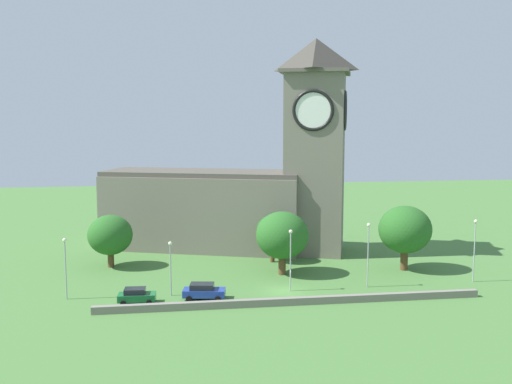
{
  "coord_description": "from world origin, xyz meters",
  "views": [
    {
      "loc": [
        -12.62,
        -64.2,
        19.7
      ],
      "look_at": [
        -1.98,
        9.03,
        10.56
      ],
      "focal_mm": 40.7,
      "sensor_mm": 36.0,
      "label": 1
    }
  ],
  "objects_px": {
    "car_blue": "(204,291)",
    "streetlamp_east_mid": "(368,245)",
    "streetlamp_central": "(291,250)",
    "tree_riverside_west": "(273,230)",
    "streetlamp_east_end": "(475,241)",
    "car_green": "(136,296)",
    "tree_by_tower": "(405,230)",
    "tree_riverside_east": "(110,235)",
    "streetlamp_west_mid": "(170,259)",
    "streetlamp_west_end": "(65,258)",
    "church": "(244,186)",
    "tree_churchyard": "(282,235)"
  },
  "relations": [
    {
      "from": "car_blue",
      "to": "streetlamp_west_end",
      "type": "bearing_deg",
      "value": 172.15
    },
    {
      "from": "car_green",
      "to": "car_blue",
      "type": "height_order",
      "value": "car_blue"
    },
    {
      "from": "streetlamp_east_end",
      "to": "tree_riverside_west",
      "type": "bearing_deg",
      "value": 149.31
    },
    {
      "from": "streetlamp_west_end",
      "to": "church",
      "type": "bearing_deg",
      "value": 44.53
    },
    {
      "from": "streetlamp_east_mid",
      "to": "streetlamp_east_end",
      "type": "xyz_separation_m",
      "value": [
        13.62,
        0.31,
        0.02
      ]
    },
    {
      "from": "church",
      "to": "tree_riverside_west",
      "type": "xyz_separation_m",
      "value": [
        2.88,
        -8.76,
        -5.23
      ]
    },
    {
      "from": "tree_churchyard",
      "to": "tree_by_tower",
      "type": "distance_m",
      "value": 16.44
    },
    {
      "from": "car_green",
      "to": "streetlamp_east_end",
      "type": "height_order",
      "value": "streetlamp_east_end"
    },
    {
      "from": "tree_riverside_west",
      "to": "tree_by_tower",
      "type": "distance_m",
      "value": 17.89
    },
    {
      "from": "streetlamp_east_mid",
      "to": "tree_by_tower",
      "type": "height_order",
      "value": "tree_by_tower"
    },
    {
      "from": "streetlamp_west_end",
      "to": "streetlamp_central",
      "type": "height_order",
      "value": "streetlamp_central"
    },
    {
      "from": "streetlamp_west_end",
      "to": "streetlamp_east_end",
      "type": "relative_size",
      "value": 0.89
    },
    {
      "from": "church",
      "to": "car_blue",
      "type": "distance_m",
      "value": 27.03
    },
    {
      "from": "streetlamp_west_mid",
      "to": "streetlamp_east_mid",
      "type": "height_order",
      "value": "streetlamp_east_mid"
    },
    {
      "from": "car_blue",
      "to": "streetlamp_east_end",
      "type": "bearing_deg",
      "value": 3.68
    },
    {
      "from": "streetlamp_east_mid",
      "to": "tree_churchyard",
      "type": "xyz_separation_m",
      "value": [
        -8.98,
        7.08,
        0.03
      ]
    },
    {
      "from": "church",
      "to": "streetlamp_east_end",
      "type": "bearing_deg",
      "value": -41.0
    },
    {
      "from": "streetlamp_west_end",
      "to": "car_blue",
      "type": "bearing_deg",
      "value": -7.85
    },
    {
      "from": "streetlamp_east_end",
      "to": "tree_churchyard",
      "type": "relative_size",
      "value": 0.95
    },
    {
      "from": "car_blue",
      "to": "streetlamp_east_mid",
      "type": "distance_m",
      "value": 20.08
    },
    {
      "from": "tree_churchyard",
      "to": "streetlamp_central",
      "type": "bearing_deg",
      "value": -93.32
    },
    {
      "from": "streetlamp_central",
      "to": "streetlamp_east_mid",
      "type": "relative_size",
      "value": 0.94
    },
    {
      "from": "streetlamp_east_end",
      "to": "tree_riverside_west",
      "type": "height_order",
      "value": "streetlamp_east_end"
    },
    {
      "from": "church",
      "to": "streetlamp_central",
      "type": "bearing_deg",
      "value": -83.62
    },
    {
      "from": "tree_churchyard",
      "to": "tree_by_tower",
      "type": "height_order",
      "value": "tree_by_tower"
    },
    {
      "from": "streetlamp_east_mid",
      "to": "streetlamp_east_end",
      "type": "distance_m",
      "value": 13.63
    },
    {
      "from": "streetlamp_east_end",
      "to": "tree_riverside_east",
      "type": "relative_size",
      "value": 1.09
    },
    {
      "from": "streetlamp_east_end",
      "to": "streetlamp_west_end",
      "type": "bearing_deg",
      "value": -179.93
    },
    {
      "from": "streetlamp_west_end",
      "to": "streetlamp_east_end",
      "type": "xyz_separation_m",
      "value": [
        48.23,
        0.06,
        0.49
      ]
    },
    {
      "from": "car_blue",
      "to": "streetlamp_east_end",
      "type": "distance_m",
      "value": 33.51
    },
    {
      "from": "streetlamp_west_end",
      "to": "car_green",
      "type": "bearing_deg",
      "value": -18.08
    },
    {
      "from": "streetlamp_central",
      "to": "streetlamp_east_mid",
      "type": "height_order",
      "value": "streetlamp_east_mid"
    },
    {
      "from": "tree_riverside_east",
      "to": "car_green",
      "type": "bearing_deg",
      "value": -75.22
    },
    {
      "from": "streetlamp_central",
      "to": "tree_riverside_west",
      "type": "xyz_separation_m",
      "value": [
        0.33,
        14.01,
        -0.26
      ]
    },
    {
      "from": "car_blue",
      "to": "tree_riverside_west",
      "type": "relative_size",
      "value": 0.74
    },
    {
      "from": "streetlamp_west_mid",
      "to": "tree_riverside_east",
      "type": "distance_m",
      "value": 16.35
    },
    {
      "from": "streetlamp_central",
      "to": "streetlamp_east_end",
      "type": "xyz_separation_m",
      "value": [
        23.03,
        0.54,
        0.29
      ]
    },
    {
      "from": "car_green",
      "to": "streetlamp_east_mid",
      "type": "bearing_deg",
      "value": 4.84
    },
    {
      "from": "streetlamp_west_mid",
      "to": "streetlamp_central",
      "type": "xyz_separation_m",
      "value": [
        13.74,
        -0.17,
        0.58
      ]
    },
    {
      "from": "car_green",
      "to": "tree_riverside_east",
      "type": "relative_size",
      "value": 0.58
    },
    {
      "from": "tree_by_tower",
      "to": "tree_riverside_west",
      "type": "bearing_deg",
      "value": 157.62
    },
    {
      "from": "car_green",
      "to": "streetlamp_west_mid",
      "type": "xyz_separation_m",
      "value": [
        3.71,
        2.22,
        3.4
      ]
    },
    {
      "from": "tree_by_tower",
      "to": "streetlamp_west_mid",
      "type": "bearing_deg",
      "value": -167.05
    },
    {
      "from": "car_blue",
      "to": "tree_churchyard",
      "type": "bearing_deg",
      "value": 40.09
    },
    {
      "from": "car_blue",
      "to": "tree_churchyard",
      "type": "xyz_separation_m",
      "value": [
        10.57,
        8.9,
        4.23
      ]
    },
    {
      "from": "car_green",
      "to": "streetlamp_west_mid",
      "type": "bearing_deg",
      "value": 30.83
    },
    {
      "from": "car_green",
      "to": "streetlamp_east_end",
      "type": "relative_size",
      "value": 0.53
    },
    {
      "from": "streetlamp_east_end",
      "to": "tree_churchyard",
      "type": "distance_m",
      "value": 23.6
    },
    {
      "from": "streetlamp_east_mid",
      "to": "tree_riverside_east",
      "type": "relative_size",
      "value": 1.09
    },
    {
      "from": "streetlamp_west_mid",
      "to": "car_blue",
      "type": "bearing_deg",
      "value": -26.12
    }
  ]
}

